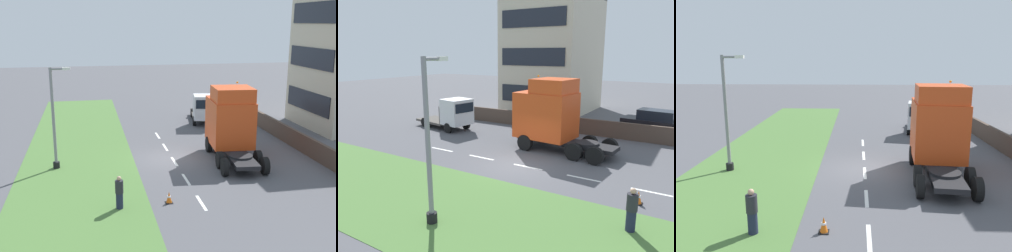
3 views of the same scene
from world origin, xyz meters
The scene contains 8 objects.
ground_plane centered at (0.00, 0.00, 0.00)m, with size 120.00×120.00×0.00m, color #515156.
grass_verge centered at (-6.00, 0.00, 0.01)m, with size 7.00×44.00×0.01m.
lane_markings centered at (0.00, -0.70, 0.00)m, with size 0.16×14.60×0.00m.
lorry_cab centered at (3.84, -0.21, 2.32)m, with size 3.21×6.73×4.77m.
flatbed_truck centered at (4.67, 8.70, 1.37)m, with size 2.99×5.68×2.61m.
lamp_post centered at (-7.23, -0.53, 2.73)m, with size 1.32×0.40×6.12m.
pedestrian centered at (-3.99, -6.97, 0.80)m, with size 0.39×0.39×1.63m.
traffic_cone_lead centered at (-1.56, -6.80, 0.28)m, with size 0.36×0.36×0.58m.
Camera 3 is at (-0.45, -17.17, 5.92)m, focal length 35.00 mm.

